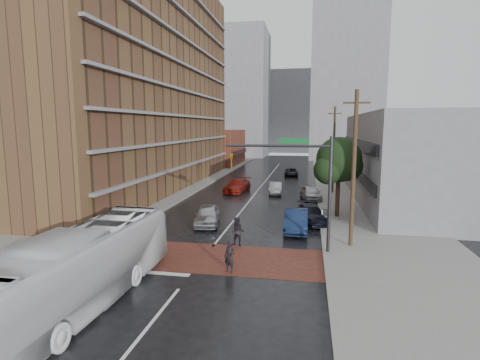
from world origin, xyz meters
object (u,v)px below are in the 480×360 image
Objects in this scene: car_parked_near at (296,220)px; car_parked_mid at (311,214)px; suv_travel at (291,172)px; transit_bus at (81,268)px; pedestrian_a at (230,257)px; car_travel_b at (275,188)px; car_travel_c at (237,186)px; car_travel_a at (207,215)px; car_parked_far at (311,193)px; pedestrian_b at (238,232)px.

car_parked_near is 1.02× the size of car_parked_mid.
suv_travel is 31.26m from car_parked_near.
transit_bus is 2.55× the size of car_parked_mid.
pedestrian_a reaches higher than car_parked_near.
car_travel_b is 4.61m from car_travel_c.
car_travel_a is 1.02× the size of car_parked_far.
car_travel_c is 9.16m from car_parked_far.
pedestrian_b reaches higher than car_parked_mid.
pedestrian_a reaches higher than suv_travel.
pedestrian_b is at bearing -64.92° from car_travel_a.
car_parked_mid is (4.32, 11.50, -0.18)m from pedestrian_a.
pedestrian_a is at bearing -112.00° from car_parked_far.
suv_travel is (5.16, 30.67, -0.18)m from car_travel_a.
car_parked_near is at bearing -55.16° from car_travel_c.
car_travel_c is 1.10× the size of car_parked_mid.
suv_travel is at bearing 88.45° from car_parked_far.
car_travel_c is (-4.59, 0.42, 0.09)m from car_travel_b.
pedestrian_b is 5.86m from car_travel_a.
car_travel_a is 15.18m from car_travel_b.
car_parked_mid is 1.05× the size of car_parked_far.
pedestrian_b reaches higher than car_parked_far.
car_parked_far is (3.99, -2.81, 0.10)m from car_travel_b.
transit_bus is 2.97× the size of car_travel_b.
transit_bus reaches higher than car_parked_mid.
car_parked_near reaches higher than suv_travel.
transit_bus is at bearing -117.48° from pedestrian_a.
transit_bus reaches higher than car_travel_c.
pedestrian_a reaches higher than car_parked_mid.
car_parked_mid is at bearing 59.87° from transit_bus.
car_parked_near reaches higher than car_parked_mid.
car_travel_a is 8.41m from car_parked_mid.
car_travel_a is at bearing 175.24° from car_parked_near.
transit_bus is 10.64m from pedestrian_b.
car_parked_near reaches higher than car_travel_a.
pedestrian_b reaches higher than car_travel_c.
transit_bus is at bearing -107.02° from car_travel_a.
car_travel_c is 16.62m from suv_travel.
car_travel_b is (5.87, 28.71, -1.02)m from transit_bus.
pedestrian_b is at bearing -130.94° from car_parked_near.
suv_travel is (5.62, 15.64, -0.15)m from car_travel_c.
car_parked_near is at bearing 91.46° from pedestrian_a.
transit_bus reaches higher than suv_travel.
transit_bus reaches higher than pedestrian_a.
suv_travel is at bearing 70.48° from car_travel_a.
car_parked_mid is at bearing -47.06° from car_travel_c.
transit_bus is 29.32m from car_travel_b.
car_parked_far is (4.75, 16.60, -0.17)m from pedestrian_b.
pedestrian_b is (5.11, 9.30, -0.75)m from transit_bus.
suv_travel is 0.91× the size of car_parked_near.
car_travel_c is (-0.46, 15.03, -0.03)m from car_travel_a.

